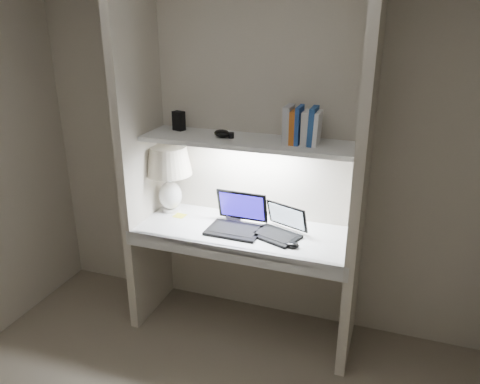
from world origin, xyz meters
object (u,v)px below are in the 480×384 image
at_px(laptop_netbook, 279,228).
at_px(book_row, 302,126).
at_px(speaker, 235,207).
at_px(table_lamp, 169,168).
at_px(laptop_main, 237,221).

distance_m(laptop_netbook, book_row, 0.67).
xyz_separation_m(laptop_netbook, speaker, (-0.36, 0.16, 0.03)).
bearing_deg(table_lamp, laptop_netbook, -7.82).
xyz_separation_m(laptop_main, laptop_netbook, (0.29, 0.00, -0.01)).
bearing_deg(laptop_main, speaker, 116.50).
relative_size(table_lamp, speaker, 3.17).
distance_m(laptop_netbook, speaker, 0.40).
distance_m(speaker, book_row, 0.78).
bearing_deg(book_row, laptop_netbook, -135.50).
xyz_separation_m(laptop_main, speaker, (-0.08, 0.16, 0.02)).
height_order(laptop_main, speaker, laptop_main).
height_order(laptop_main, laptop_netbook, laptop_main).
distance_m(laptop_main, speaker, 0.18).
bearing_deg(speaker, table_lamp, 179.36).
xyz_separation_m(speaker, book_row, (0.46, -0.06, 0.63)).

